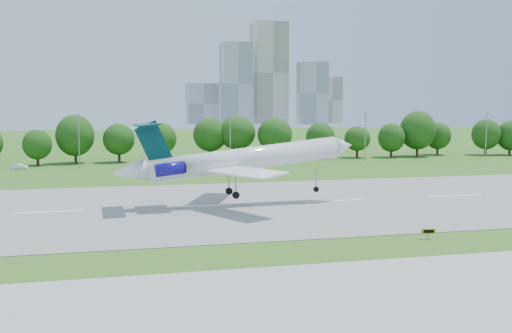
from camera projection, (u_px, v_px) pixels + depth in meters
name	position (u px, v px, depth m)	size (l,w,h in m)	color
ground	(234.00, 251.00, 55.20)	(600.00, 600.00, 0.00)	#2F691B
runway	(200.00, 206.00, 79.41)	(400.00, 45.00, 0.08)	gray
taxiway	(285.00, 317.00, 37.76)	(400.00, 23.00, 0.08)	#ADADA8
tree_line	(165.00, 137.00, 143.65)	(288.40, 8.40, 10.40)	#382314
light_poles	(157.00, 139.00, 133.38)	(175.90, 0.25, 12.19)	gray
skyline	(264.00, 85.00, 452.92)	(127.00, 52.00, 80.00)	#B2B2B7
airliner	(233.00, 160.00, 79.70)	(34.87, 25.24, 10.83)	white
taxi_sign_centre	(428.00, 231.00, 59.97)	(1.57, 0.36, 1.10)	gray
service_vehicle_a	(19.00, 166.00, 126.95)	(1.32, 3.78, 1.25)	white
service_vehicle_b	(142.00, 162.00, 135.82)	(1.45, 3.59, 1.22)	white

